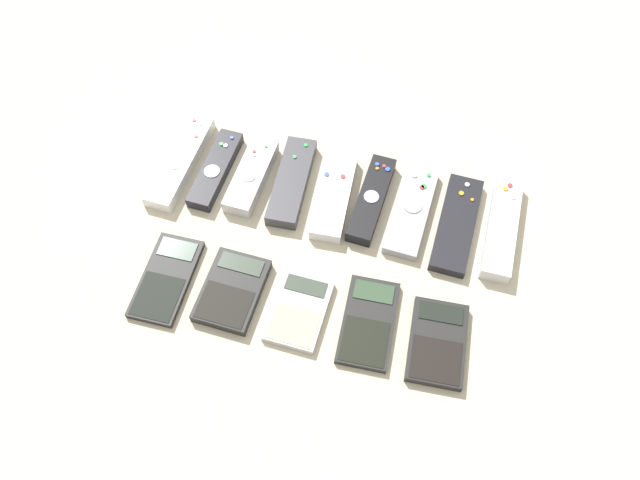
# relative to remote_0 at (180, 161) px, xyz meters

# --- Properties ---
(ground_plane) EXTENTS (3.00, 3.00, 0.00)m
(ground_plane) POSITION_rel_remote_0_xyz_m (0.28, -0.12, -0.01)
(ground_plane) COLOR #B2A88E
(remote_0) EXTENTS (0.06, 0.20, 0.02)m
(remote_0) POSITION_rel_remote_0_xyz_m (0.00, 0.00, 0.00)
(remote_0) COLOR white
(remote_0) RESTS_ON ground_plane
(remote_1) EXTENTS (0.05, 0.16, 0.02)m
(remote_1) POSITION_rel_remote_0_xyz_m (0.07, -0.00, -0.00)
(remote_1) COLOR black
(remote_1) RESTS_ON ground_plane
(remote_2) EXTENTS (0.05, 0.15, 0.03)m
(remote_2) POSITION_rel_remote_0_xyz_m (0.13, -0.00, 0.00)
(remote_2) COLOR #B7B7BC
(remote_2) RESTS_ON ground_plane
(remote_3) EXTENTS (0.06, 0.18, 0.03)m
(remote_3) POSITION_rel_remote_0_xyz_m (0.20, 0.01, 0.00)
(remote_3) COLOR #333338
(remote_3) RESTS_ON ground_plane
(remote_4) EXTENTS (0.06, 0.17, 0.02)m
(remote_4) POSITION_rel_remote_0_xyz_m (0.27, -0.00, -0.00)
(remote_4) COLOR silver
(remote_4) RESTS_ON ground_plane
(remote_5) EXTENTS (0.05, 0.17, 0.03)m
(remote_5) POSITION_rel_remote_0_xyz_m (0.34, 0.01, 0.00)
(remote_5) COLOR black
(remote_5) RESTS_ON ground_plane
(remote_6) EXTENTS (0.06, 0.18, 0.02)m
(remote_6) POSITION_rel_remote_0_xyz_m (0.41, 0.00, -0.00)
(remote_6) COLOR gray
(remote_6) RESTS_ON ground_plane
(remote_7) EXTENTS (0.06, 0.19, 0.02)m
(remote_7) POSITION_rel_remote_0_xyz_m (0.48, -0.00, -0.00)
(remote_7) COLOR black
(remote_7) RESTS_ON ground_plane
(remote_8) EXTENTS (0.05, 0.19, 0.03)m
(remote_8) POSITION_rel_remote_0_xyz_m (0.56, 0.01, 0.00)
(remote_8) COLOR silver
(remote_8) RESTS_ON ground_plane
(calculator_0) EXTENTS (0.08, 0.15, 0.01)m
(calculator_0) POSITION_rel_remote_0_xyz_m (0.06, -0.22, -0.01)
(calculator_0) COLOR black
(calculator_0) RESTS_ON ground_plane
(calculator_1) EXTENTS (0.09, 0.13, 0.02)m
(calculator_1) POSITION_rel_remote_0_xyz_m (0.17, -0.21, -0.00)
(calculator_1) COLOR black
(calculator_1) RESTS_ON ground_plane
(calculator_2) EXTENTS (0.08, 0.12, 0.01)m
(calculator_2) POSITION_rel_remote_0_xyz_m (0.28, -0.22, -0.01)
(calculator_2) COLOR #B2B2B7
(calculator_2) RESTS_ON ground_plane
(calculator_3) EXTENTS (0.08, 0.15, 0.01)m
(calculator_3) POSITION_rel_remote_0_xyz_m (0.38, -0.21, -0.01)
(calculator_3) COLOR black
(calculator_3) RESTS_ON ground_plane
(calculator_4) EXTENTS (0.09, 0.14, 0.02)m
(calculator_4) POSITION_rel_remote_0_xyz_m (0.49, -0.21, -0.00)
(calculator_4) COLOR black
(calculator_4) RESTS_ON ground_plane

